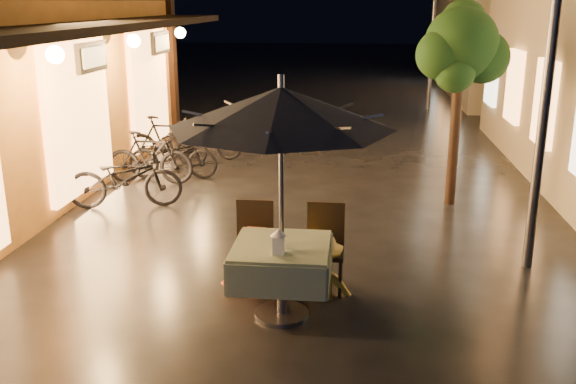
# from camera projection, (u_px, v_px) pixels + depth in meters

# --- Properties ---
(ground) EXTENTS (90.00, 90.00, 0.00)m
(ground) POSITION_uv_depth(u_px,v_px,m) (259.00, 334.00, 6.23)
(ground) COLOR black
(ground) RESTS_ON ground
(street_tree) EXTENTS (1.43, 1.20, 3.15)m
(street_tree) POSITION_uv_depth(u_px,v_px,m) (462.00, 49.00, 9.59)
(street_tree) COLOR black
(street_tree) RESTS_ON ground
(streetlamp_near) EXTENTS (0.36, 0.36, 4.23)m
(streetlamp_near) POSITION_uv_depth(u_px,v_px,m) (555.00, 19.00, 6.99)
(streetlamp_near) COLOR #59595E
(streetlamp_near) RESTS_ON ground
(streetlamp_far) EXTENTS (0.36, 0.36, 4.23)m
(streetlamp_far) POSITION_uv_depth(u_px,v_px,m) (434.00, 8.00, 18.43)
(streetlamp_far) COLOR #59595E
(streetlamp_far) RESTS_ON ground
(cafe_table) EXTENTS (0.99, 0.99, 0.78)m
(cafe_table) POSITION_uv_depth(u_px,v_px,m) (282.00, 263.00, 6.44)
(cafe_table) COLOR #59595E
(cafe_table) RESTS_ON ground
(patio_umbrella) EXTENTS (2.18, 2.18, 2.46)m
(patio_umbrella) POSITION_uv_depth(u_px,v_px,m) (281.00, 108.00, 6.00)
(patio_umbrella) COLOR #59595E
(patio_umbrella) RESTS_ON ground
(cafe_chair_left) EXTENTS (0.42, 0.42, 0.97)m
(cafe_chair_left) POSITION_uv_depth(u_px,v_px,m) (254.00, 240.00, 7.20)
(cafe_chair_left) COLOR black
(cafe_chair_left) RESTS_ON ground
(cafe_chair_right) EXTENTS (0.42, 0.42, 0.97)m
(cafe_chair_right) POSITION_uv_depth(u_px,v_px,m) (325.00, 242.00, 7.12)
(cafe_chair_right) COLOR black
(cafe_chair_right) RESTS_ON ground
(table_lantern) EXTENTS (0.16, 0.16, 0.25)m
(table_lantern) POSITION_uv_depth(u_px,v_px,m) (279.00, 240.00, 6.13)
(table_lantern) COLOR white
(table_lantern) RESTS_ON cafe_table
(person_orange) EXTENTS (0.85, 0.75, 1.47)m
(person_orange) POSITION_uv_depth(u_px,v_px,m) (252.00, 228.00, 7.00)
(person_orange) COLOR #D35B2B
(person_orange) RESTS_ON ground
(person_yellow) EXTENTS (1.00, 0.72, 1.40)m
(person_yellow) POSITION_uv_depth(u_px,v_px,m) (320.00, 235.00, 6.87)
(person_yellow) COLOR gold
(person_yellow) RESTS_ON ground
(bicycle_0) EXTENTS (1.86, 1.01, 0.92)m
(bicycle_0) POSITION_uv_depth(u_px,v_px,m) (125.00, 179.00, 9.96)
(bicycle_0) COLOR black
(bicycle_0) RESTS_ON ground
(bicycle_1) EXTENTS (1.56, 0.46, 0.94)m
(bicycle_1) POSITION_uv_depth(u_px,v_px,m) (150.00, 158.00, 11.27)
(bicycle_1) COLOR black
(bicycle_1) RESTS_ON ground
(bicycle_2) EXTENTS (1.66, 0.68, 0.85)m
(bicycle_2) POSITION_uv_depth(u_px,v_px,m) (173.00, 156.00, 11.61)
(bicycle_2) COLOR black
(bicycle_2) RESTS_ON ground
(bicycle_3) EXTENTS (1.65, 0.51, 0.99)m
(bicycle_3) POSITION_uv_depth(u_px,v_px,m) (166.00, 141.00, 12.47)
(bicycle_3) COLOR black
(bicycle_3) RESTS_ON ground
(bicycle_4) EXTENTS (1.75, 0.95, 0.87)m
(bicycle_4) POSITION_uv_depth(u_px,v_px,m) (204.00, 137.00, 13.17)
(bicycle_4) COLOR black
(bicycle_4) RESTS_ON ground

